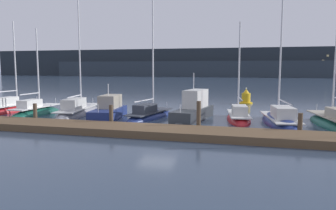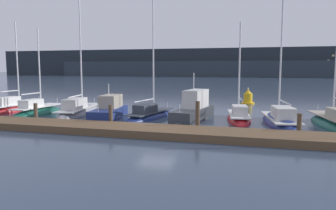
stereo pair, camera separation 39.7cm
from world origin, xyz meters
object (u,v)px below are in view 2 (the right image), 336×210
object	(u,v)px
motorboat_berth_6	(193,114)
sailboat_berth_7	(239,119)
sailboat_berth_2	(37,113)
sailboat_berth_5	(150,116)
sailboat_berth_8	(280,123)
sailboat_berth_3	(79,112)
motorboat_berth_4	(109,114)
channel_buoy	(248,98)
sailboat_berth_1	(15,110)

from	to	relation	value
motorboat_berth_6	sailboat_berth_7	world-z (taller)	sailboat_berth_7
sailboat_berth_2	sailboat_berth_5	bearing A→B (deg)	5.49
sailboat_berth_5	sailboat_berth_8	xyz separation A→B (m)	(10.05, -0.35, -0.02)
sailboat_berth_3	motorboat_berth_6	bearing A→B (deg)	-1.20
motorboat_berth_4	sailboat_berth_8	world-z (taller)	sailboat_berth_8
sailboat_berth_5	channel_buoy	xyz separation A→B (m)	(7.26, 12.62, 0.51)
sailboat_berth_3	channel_buoy	size ratio (longest dim) A/B	6.73
sailboat_berth_2	channel_buoy	world-z (taller)	sailboat_berth_2
motorboat_berth_4	sailboat_berth_7	bearing A→B (deg)	9.94
sailboat_berth_8	sailboat_berth_3	bearing A→B (deg)	177.92
sailboat_berth_5	motorboat_berth_6	xyz separation A→B (m)	(3.59, 0.05, 0.32)
sailboat_berth_3	sailboat_berth_5	world-z (taller)	sailboat_berth_3
motorboat_berth_4	channel_buoy	size ratio (longest dim) A/B	3.09
motorboat_berth_4	channel_buoy	distance (m)	17.26
sailboat_berth_8	motorboat_berth_6	bearing A→B (deg)	176.52
motorboat_berth_4	sailboat_berth_5	size ratio (longest dim) A/B	0.54
sailboat_berth_2	motorboat_berth_6	bearing A→B (deg)	4.25
sailboat_berth_7	sailboat_berth_8	size ratio (longest dim) A/B	0.84
sailboat_berth_2	channel_buoy	size ratio (longest dim) A/B	4.41
sailboat_berth_7	sailboat_berth_8	xyz separation A→B (m)	(3.00, -0.91, -0.01)
sailboat_berth_1	sailboat_berth_7	bearing A→B (deg)	1.17
channel_buoy	motorboat_berth_6	bearing A→B (deg)	-106.24
sailboat_berth_3	sailboat_berth_5	distance (m)	6.65
sailboat_berth_5	sailboat_berth_7	size ratio (longest dim) A/B	1.27
motorboat_berth_6	motorboat_berth_4	bearing A→B (deg)	-169.29
sailboat_berth_2	motorboat_berth_4	size ratio (longest dim) A/B	1.42
sailboat_berth_7	sailboat_berth_2	bearing A→B (deg)	-174.89
sailboat_berth_8	channel_buoy	distance (m)	13.28
sailboat_berth_8	sailboat_berth_7	bearing A→B (deg)	163.17
sailboat_berth_3	motorboat_berth_4	size ratio (longest dim) A/B	2.18
sailboat_berth_5	channel_buoy	size ratio (longest dim) A/B	5.68
sailboat_berth_1	channel_buoy	distance (m)	24.11
sailboat_berth_1	sailboat_berth_8	xyz separation A→B (m)	(23.41, -0.49, -0.01)
motorboat_berth_6	channel_buoy	xyz separation A→B (m)	(3.66, 12.58, 0.19)
sailboat_berth_1	motorboat_berth_6	world-z (taller)	sailboat_berth_1
sailboat_berth_2	sailboat_berth_5	xyz separation A→B (m)	(10.05, 0.97, -0.00)
sailboat_berth_2	motorboat_berth_6	world-z (taller)	sailboat_berth_2
sailboat_berth_1	sailboat_berth_3	world-z (taller)	sailboat_berth_3
motorboat_berth_4	sailboat_berth_5	world-z (taller)	sailboat_berth_5
sailboat_berth_2	channel_buoy	bearing A→B (deg)	38.14
motorboat_berth_4	sailboat_berth_1	bearing A→B (deg)	172.50
sailboat_berth_3	sailboat_berth_7	world-z (taller)	sailboat_berth_3
sailboat_berth_2	sailboat_berth_5	world-z (taller)	sailboat_berth_5
sailboat_berth_5	motorboat_berth_6	world-z (taller)	sailboat_berth_5
sailboat_berth_2	motorboat_berth_6	distance (m)	13.68
motorboat_berth_4	motorboat_berth_6	world-z (taller)	motorboat_berth_6
channel_buoy	sailboat_berth_2	bearing A→B (deg)	-141.86
sailboat_berth_2	sailboat_berth_8	world-z (taller)	sailboat_berth_8
channel_buoy	sailboat_berth_7	bearing A→B (deg)	-90.98
motorboat_berth_4	sailboat_berth_8	bearing A→B (deg)	3.78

